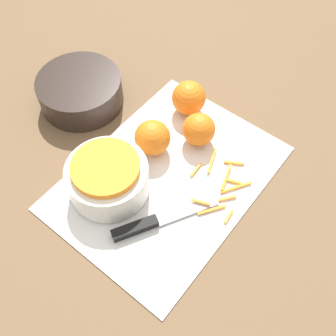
{
  "coord_description": "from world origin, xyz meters",
  "views": [
    {
      "loc": [
        -0.33,
        -0.26,
        0.67
      ],
      "look_at": [
        0.0,
        0.0,
        0.04
      ],
      "focal_mm": 42.0,
      "sensor_mm": 36.0,
      "label": 1
    }
  ],
  "objects_px": {
    "orange_back": "(189,98)",
    "bowl_dark": "(81,91)",
    "knife": "(147,224)",
    "orange_right": "(152,138)",
    "orange_left": "(199,129)",
    "bowl_speckled": "(108,177)"
  },
  "relations": [
    {
      "from": "knife",
      "to": "orange_right",
      "type": "distance_m",
      "value": 0.18
    },
    {
      "from": "orange_left",
      "to": "bowl_speckled",
      "type": "bearing_deg",
      "value": 162.43
    },
    {
      "from": "bowl_dark",
      "to": "orange_left",
      "type": "xyz_separation_m",
      "value": [
        0.07,
        -0.28,
        0.01
      ]
    },
    {
      "from": "orange_right",
      "to": "orange_back",
      "type": "distance_m",
      "value": 0.13
    },
    {
      "from": "orange_back",
      "to": "bowl_dark",
      "type": "bearing_deg",
      "value": 121.14
    },
    {
      "from": "knife",
      "to": "orange_back",
      "type": "distance_m",
      "value": 0.3
    },
    {
      "from": "knife",
      "to": "orange_left",
      "type": "height_order",
      "value": "orange_left"
    },
    {
      "from": "bowl_speckled",
      "to": "bowl_dark",
      "type": "distance_m",
      "value": 0.25
    },
    {
      "from": "bowl_dark",
      "to": "knife",
      "type": "distance_m",
      "value": 0.36
    },
    {
      "from": "orange_back",
      "to": "bowl_speckled",
      "type": "bearing_deg",
      "value": -179.36
    },
    {
      "from": "bowl_dark",
      "to": "orange_back",
      "type": "height_order",
      "value": "orange_back"
    },
    {
      "from": "bowl_dark",
      "to": "orange_right",
      "type": "xyz_separation_m",
      "value": [
        -0.01,
        -0.22,
        0.01
      ]
    },
    {
      "from": "bowl_speckled",
      "to": "knife",
      "type": "distance_m",
      "value": 0.12
    },
    {
      "from": "knife",
      "to": "orange_right",
      "type": "height_order",
      "value": "orange_right"
    },
    {
      "from": "bowl_speckled",
      "to": "orange_left",
      "type": "bearing_deg",
      "value": -17.57
    },
    {
      "from": "orange_back",
      "to": "orange_right",
      "type": "bearing_deg",
      "value": -176.7
    },
    {
      "from": "orange_right",
      "to": "orange_back",
      "type": "height_order",
      "value": "same"
    },
    {
      "from": "bowl_speckled",
      "to": "orange_left",
      "type": "distance_m",
      "value": 0.21
    },
    {
      "from": "bowl_speckled",
      "to": "bowl_dark",
      "type": "xyz_separation_m",
      "value": [
        0.13,
        0.21,
        -0.01
      ]
    },
    {
      "from": "bowl_dark",
      "to": "orange_right",
      "type": "relative_size",
      "value": 2.53
    },
    {
      "from": "bowl_speckled",
      "to": "orange_back",
      "type": "relative_size",
      "value": 2.08
    },
    {
      "from": "bowl_speckled",
      "to": "bowl_dark",
      "type": "height_order",
      "value": "bowl_speckled"
    }
  ]
}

